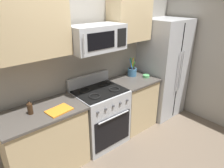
{
  "coord_description": "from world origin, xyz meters",
  "views": [
    {
      "loc": [
        -1.67,
        -1.65,
        2.23
      ],
      "look_at": [
        0.14,
        0.5,
        1.03
      ],
      "focal_mm": 32.9,
      "sensor_mm": 36.0,
      "label": 1
    }
  ],
  "objects_px": {
    "refrigerator": "(163,69)",
    "range_oven": "(100,116)",
    "utensil_crock": "(132,72)",
    "microwave": "(97,38)",
    "prep_bowl": "(146,76)",
    "bottle_soy": "(30,108)",
    "cutting_board": "(59,110)"
  },
  "relations": [
    {
      "from": "refrigerator",
      "to": "range_oven",
      "type": "bearing_deg",
      "value": 179.35
    },
    {
      "from": "range_oven",
      "to": "refrigerator",
      "type": "height_order",
      "value": "refrigerator"
    },
    {
      "from": "utensil_crock",
      "to": "microwave",
      "type": "bearing_deg",
      "value": -171.8
    },
    {
      "from": "refrigerator",
      "to": "microwave",
      "type": "relative_size",
      "value": 2.39
    },
    {
      "from": "prep_bowl",
      "to": "bottle_soy",
      "type": "bearing_deg",
      "value": 177.4
    },
    {
      "from": "utensil_crock",
      "to": "cutting_board",
      "type": "xyz_separation_m",
      "value": [
        -1.58,
        -0.29,
        -0.07
      ]
    },
    {
      "from": "bottle_soy",
      "to": "refrigerator",
      "type": "bearing_deg",
      "value": -0.84
    },
    {
      "from": "prep_bowl",
      "to": "utensil_crock",
      "type": "bearing_deg",
      "value": 120.69
    },
    {
      "from": "refrigerator",
      "to": "cutting_board",
      "type": "relative_size",
      "value": 6.19
    },
    {
      "from": "cutting_board",
      "to": "bottle_soy",
      "type": "relative_size",
      "value": 1.6
    },
    {
      "from": "refrigerator",
      "to": "bottle_soy",
      "type": "height_order",
      "value": "refrigerator"
    },
    {
      "from": "microwave",
      "to": "bottle_soy",
      "type": "bearing_deg",
      "value": -179.6
    },
    {
      "from": "microwave",
      "to": "range_oven",
      "type": "bearing_deg",
      "value": -89.99
    },
    {
      "from": "range_oven",
      "to": "prep_bowl",
      "type": "height_order",
      "value": "range_oven"
    },
    {
      "from": "refrigerator",
      "to": "microwave",
      "type": "height_order",
      "value": "microwave"
    },
    {
      "from": "cutting_board",
      "to": "bottle_soy",
      "type": "bearing_deg",
      "value": 151.91
    },
    {
      "from": "cutting_board",
      "to": "prep_bowl",
      "type": "height_order",
      "value": "prep_bowl"
    },
    {
      "from": "range_oven",
      "to": "cutting_board",
      "type": "relative_size",
      "value": 3.6
    },
    {
      "from": "bottle_soy",
      "to": "prep_bowl",
      "type": "relative_size",
      "value": 1.6
    },
    {
      "from": "range_oven",
      "to": "microwave",
      "type": "distance_m",
      "value": 1.23
    },
    {
      "from": "range_oven",
      "to": "utensil_crock",
      "type": "relative_size",
      "value": 3.16
    },
    {
      "from": "refrigerator",
      "to": "microwave",
      "type": "bearing_deg",
      "value": 178.33
    },
    {
      "from": "cutting_board",
      "to": "microwave",
      "type": "bearing_deg",
      "value": 12.72
    },
    {
      "from": "refrigerator",
      "to": "microwave",
      "type": "distance_m",
      "value": 1.71
    },
    {
      "from": "utensil_crock",
      "to": "bottle_soy",
      "type": "distance_m",
      "value": 1.89
    },
    {
      "from": "utensil_crock",
      "to": "prep_bowl",
      "type": "bearing_deg",
      "value": -59.31
    },
    {
      "from": "range_oven",
      "to": "cutting_board",
      "type": "distance_m",
      "value": 0.87
    },
    {
      "from": "range_oven",
      "to": "utensil_crock",
      "type": "xyz_separation_m",
      "value": [
        0.85,
        0.15,
        0.51
      ]
    },
    {
      "from": "prep_bowl",
      "to": "microwave",
      "type": "bearing_deg",
      "value": 174.26
    },
    {
      "from": "refrigerator",
      "to": "bottle_soy",
      "type": "relative_size",
      "value": 9.9
    },
    {
      "from": "prep_bowl",
      "to": "range_oven",
      "type": "bearing_deg",
      "value": 175.84
    },
    {
      "from": "range_oven",
      "to": "bottle_soy",
      "type": "bearing_deg",
      "value": 178.89
    }
  ]
}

